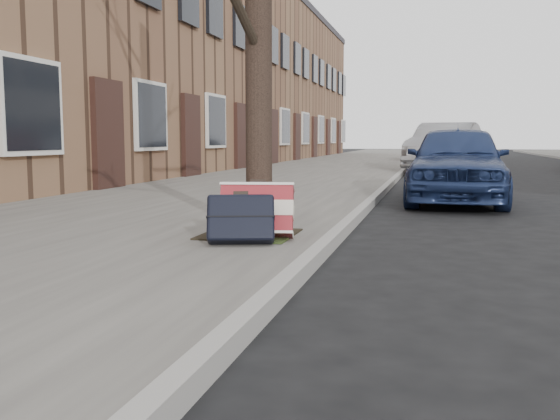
% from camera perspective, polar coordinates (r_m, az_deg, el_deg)
% --- Properties ---
extents(ground, '(120.00, 120.00, 0.00)m').
position_cam_1_polar(ground, '(4.51, 17.70, -6.91)').
color(ground, black).
rests_on(ground, ground).
extents(near_sidewalk, '(5.00, 70.00, 0.12)m').
position_cam_1_polar(near_sidewalk, '(19.70, 4.11, 3.71)').
color(near_sidewalk, slate).
rests_on(near_sidewalk, ground).
extents(house_near, '(6.80, 40.00, 7.00)m').
position_cam_1_polar(house_near, '(22.53, -10.68, 12.73)').
color(house_near, brown).
rests_on(house_near, ground).
extents(dirt_patch, '(0.85, 0.85, 0.02)m').
position_cam_1_polar(dirt_patch, '(5.90, -2.82, -2.21)').
color(dirt_patch, black).
rests_on(dirt_patch, near_sidewalk).
extents(suitcase_red, '(0.71, 0.47, 0.51)m').
position_cam_1_polar(suitcase_red, '(5.65, -2.13, -0.08)').
color(suitcase_red, maroon).
rests_on(suitcase_red, near_sidewalk).
extents(suitcase_navy, '(0.64, 0.48, 0.45)m').
position_cam_1_polar(suitcase_navy, '(5.35, -3.61, -0.77)').
color(suitcase_navy, black).
rests_on(suitcase_navy, near_sidewalk).
extents(car_near_front, '(1.60, 3.77, 1.27)m').
position_cam_1_polar(car_near_front, '(10.44, 15.86, 4.16)').
color(car_near_front, navy).
rests_on(car_near_front, ground).
extents(car_near_mid, '(2.52, 4.85, 1.52)m').
position_cam_1_polar(car_near_mid, '(19.83, 14.93, 5.55)').
color(car_near_mid, '#A1A2A7').
rests_on(car_near_mid, ground).
extents(car_near_back, '(2.20, 4.71, 1.30)m').
position_cam_1_polar(car_near_back, '(27.49, 14.03, 5.56)').
color(car_near_back, '#333438').
rests_on(car_near_back, ground).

